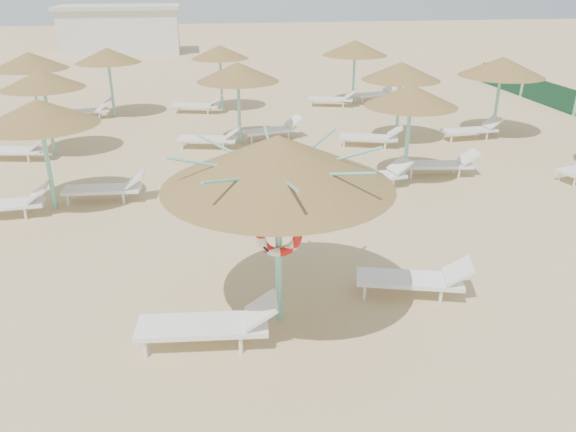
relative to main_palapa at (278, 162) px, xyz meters
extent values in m
plane|color=tan|center=(-0.02, 0.39, -2.75)|extent=(120.00, 120.00, 0.00)
cylinder|color=#75CCBD|center=(0.00, 0.00, -1.43)|extent=(0.11, 0.11, 2.65)
cone|color=olive|center=(0.00, 0.00, 0.01)|extent=(3.53, 3.53, 0.79)
cylinder|color=#75CCBD|center=(0.00, 0.00, -0.26)|extent=(0.20, 0.20, 0.12)
cylinder|color=#75CCBD|center=(0.81, 0.00, -0.03)|extent=(1.60, 0.04, 0.40)
cylinder|color=#75CCBD|center=(0.57, 0.58, -0.03)|extent=(1.16, 1.16, 0.40)
cylinder|color=#75CCBD|center=(0.00, 0.81, -0.03)|extent=(0.04, 1.60, 0.40)
cylinder|color=#75CCBD|center=(-0.57, 0.58, -0.03)|extent=(1.16, 1.16, 0.40)
cylinder|color=#75CCBD|center=(-0.81, 0.00, -0.03)|extent=(1.60, 0.04, 0.40)
cylinder|color=#75CCBD|center=(-0.57, -0.57, -0.03)|extent=(1.16, 1.16, 0.40)
cylinder|color=#75CCBD|center=(0.00, -0.81, -0.03)|extent=(0.04, 1.60, 0.40)
cylinder|color=#75CCBD|center=(0.57, -0.57, -0.03)|extent=(1.16, 1.16, 0.40)
torus|color=red|center=(0.00, -0.10, -1.15)|extent=(0.73, 0.15, 0.73)
cylinder|color=white|center=(-2.13, -0.67, -2.61)|extent=(0.06, 0.06, 0.30)
cylinder|color=white|center=(-2.08, -0.14, -2.61)|extent=(0.06, 0.06, 0.30)
cylinder|color=white|center=(-0.71, -0.81, -2.61)|extent=(0.06, 0.06, 0.30)
cylinder|color=white|center=(-0.66, -0.28, -2.61)|extent=(0.06, 0.06, 0.30)
cube|color=white|center=(-1.26, -0.49, -2.42)|extent=(2.07, 0.85, 0.08)
cube|color=white|center=(-0.37, -0.58, -2.16)|extent=(0.57, 0.68, 0.39)
cylinder|color=white|center=(1.59, 0.38, -2.62)|extent=(0.06, 0.06, 0.27)
cylinder|color=white|center=(1.72, 0.85, -2.62)|extent=(0.06, 0.06, 0.27)
cylinder|color=white|center=(2.85, 0.01, -2.62)|extent=(0.06, 0.06, 0.27)
cylinder|color=white|center=(2.99, 0.48, -2.62)|extent=(0.06, 0.06, 0.27)
cube|color=white|center=(2.40, 0.40, -2.44)|extent=(1.95, 1.09, 0.08)
cube|color=white|center=(3.20, 0.17, -2.21)|extent=(0.62, 0.69, 0.36)
cylinder|color=#75CCBD|center=(-4.71, 5.68, -1.60)|extent=(0.11, 0.11, 2.30)
cone|color=olive|center=(-4.71, 5.68, -0.36)|extent=(2.67, 2.67, 0.60)
cylinder|color=#75CCBD|center=(-4.71, 5.68, -0.60)|extent=(0.20, 0.20, 0.12)
cylinder|color=white|center=(-5.25, 5.07, -2.61)|extent=(0.06, 0.06, 0.28)
cylinder|color=white|center=(-5.28, 5.56, -2.61)|extent=(0.06, 0.06, 0.28)
cube|color=white|center=(-5.81, 5.28, -2.43)|extent=(1.94, 0.74, 0.08)
cube|color=white|center=(-4.97, 5.33, -2.19)|extent=(0.52, 0.63, 0.36)
cylinder|color=white|center=(-4.43, 5.78, -2.61)|extent=(0.06, 0.06, 0.28)
cylinder|color=white|center=(-4.40, 6.28, -2.61)|extent=(0.06, 0.06, 0.28)
cylinder|color=white|center=(-3.08, 5.70, -2.61)|extent=(0.06, 0.06, 0.28)
cylinder|color=white|center=(-3.05, 6.20, -2.61)|extent=(0.06, 0.06, 0.28)
cube|color=white|center=(-3.61, 5.98, -2.43)|extent=(1.94, 0.74, 0.08)
cube|color=white|center=(-2.77, 5.93, -2.19)|extent=(0.52, 0.63, 0.36)
cylinder|color=#75CCBD|center=(-5.68, 10.33, -1.60)|extent=(0.11, 0.11, 2.30)
cone|color=olive|center=(-5.68, 10.33, -0.37)|extent=(2.48, 2.48, 0.56)
cylinder|color=#75CCBD|center=(-5.68, 10.33, -0.60)|extent=(0.20, 0.20, 0.12)
cylinder|color=white|center=(-6.28, 9.59, -2.61)|extent=(0.06, 0.06, 0.28)
cylinder|color=white|center=(-6.19, 10.08, -2.61)|extent=(0.06, 0.06, 0.28)
cube|color=white|center=(-6.78, 9.93, -2.43)|extent=(1.98, 0.95, 0.08)
cube|color=white|center=(-5.94, 9.78, -2.19)|extent=(0.58, 0.68, 0.36)
cylinder|color=#75CCBD|center=(-4.40, 15.50, -1.60)|extent=(0.11, 0.11, 2.30)
cone|color=olive|center=(-4.40, 15.50, -0.37)|extent=(2.53, 2.53, 0.57)
cylinder|color=#75CCBD|center=(-4.40, 15.50, -0.60)|extent=(0.20, 0.20, 0.12)
cylinder|color=white|center=(-6.26, 14.73, -2.61)|extent=(0.06, 0.06, 0.28)
cylinder|color=white|center=(-6.33, 15.22, -2.61)|extent=(0.06, 0.06, 0.28)
cylinder|color=white|center=(-4.92, 14.94, -2.61)|extent=(0.06, 0.06, 0.28)
cylinder|color=white|center=(-5.00, 15.43, -2.61)|extent=(0.06, 0.06, 0.28)
cube|color=white|center=(-5.50, 15.10, -2.43)|extent=(1.97, 0.91, 0.08)
cube|color=white|center=(-4.67, 15.23, -2.19)|extent=(0.57, 0.67, 0.36)
cylinder|color=#75CCBD|center=(0.27, 10.66, -1.60)|extent=(0.11, 0.11, 2.30)
cone|color=olive|center=(0.27, 10.66, -0.36)|extent=(2.69, 2.69, 0.61)
cylinder|color=#75CCBD|center=(0.27, 10.66, -0.60)|extent=(0.20, 0.20, 0.12)
cylinder|color=white|center=(-1.67, 10.20, -2.61)|extent=(0.06, 0.06, 0.28)
cylinder|color=white|center=(-1.55, 10.69, -2.61)|extent=(0.06, 0.06, 0.28)
cylinder|color=white|center=(-0.35, 9.89, -2.61)|extent=(0.06, 0.06, 0.28)
cylinder|color=white|center=(-0.24, 10.38, -2.61)|extent=(0.06, 0.06, 0.28)
cube|color=white|center=(-0.83, 10.26, -2.43)|extent=(1.99, 1.04, 0.08)
cube|color=white|center=(0.00, 10.07, -2.19)|extent=(0.61, 0.69, 0.36)
cylinder|color=white|center=(0.65, 10.54, -2.61)|extent=(0.06, 0.06, 0.28)
cylinder|color=white|center=(0.53, 11.02, -2.61)|extent=(0.06, 0.06, 0.28)
cylinder|color=white|center=(1.96, 10.85, -2.61)|extent=(0.06, 0.06, 0.28)
cylinder|color=white|center=(1.85, 11.33, -2.61)|extent=(0.06, 0.06, 0.28)
cube|color=white|center=(1.37, 10.96, -2.43)|extent=(1.99, 1.04, 0.08)
cube|color=white|center=(2.20, 11.16, -2.19)|extent=(0.61, 0.69, 0.36)
cylinder|color=#75CCBD|center=(-0.03, 15.86, -1.60)|extent=(0.11, 0.11, 2.30)
cone|color=olive|center=(-0.03, 15.86, -0.38)|extent=(2.34, 2.34, 0.53)
cylinder|color=#75CCBD|center=(-0.03, 15.86, -0.60)|extent=(0.20, 0.20, 0.12)
cylinder|color=white|center=(-1.97, 15.42, -2.61)|extent=(0.06, 0.06, 0.28)
cylinder|color=white|center=(-1.84, 15.91, -2.61)|extent=(0.06, 0.06, 0.28)
cylinder|color=white|center=(-0.67, 15.07, -2.61)|extent=(0.06, 0.06, 0.28)
cylinder|color=white|center=(-0.54, 15.55, -2.61)|extent=(0.06, 0.06, 0.28)
cube|color=white|center=(-1.13, 15.46, -2.43)|extent=(2.00, 1.09, 0.08)
cube|color=white|center=(-0.31, 15.23, -2.19)|extent=(0.62, 0.71, 0.36)
cylinder|color=#75CCBD|center=(4.44, 6.14, -1.60)|extent=(0.11, 0.11, 2.30)
cone|color=olive|center=(4.44, 6.14, -0.37)|extent=(2.46, 2.46, 0.55)
cylinder|color=#75CCBD|center=(4.44, 6.14, -0.60)|extent=(0.20, 0.20, 0.12)
cylinder|color=white|center=(2.59, 5.38, -2.61)|extent=(0.06, 0.06, 0.28)
cylinder|color=white|center=(2.51, 5.87, -2.61)|extent=(0.06, 0.06, 0.28)
cylinder|color=white|center=(3.92, 5.58, -2.61)|extent=(0.06, 0.06, 0.28)
cylinder|color=white|center=(3.85, 6.07, -2.61)|extent=(0.06, 0.06, 0.28)
cube|color=white|center=(3.34, 5.74, -2.43)|extent=(1.97, 0.90, 0.08)
cube|color=white|center=(4.18, 5.87, -2.19)|extent=(0.57, 0.67, 0.36)
cylinder|color=white|center=(4.71, 6.32, -2.61)|extent=(0.06, 0.06, 0.28)
cylinder|color=white|center=(4.79, 6.81, -2.61)|extent=(0.06, 0.06, 0.28)
cylinder|color=white|center=(6.05, 6.11, -2.61)|extent=(0.06, 0.06, 0.28)
cylinder|color=white|center=(6.12, 6.61, -2.61)|extent=(0.06, 0.06, 0.28)
cube|color=white|center=(5.54, 6.44, -2.43)|extent=(1.97, 0.90, 0.08)
cube|color=white|center=(6.38, 6.32, -2.19)|extent=(0.57, 0.67, 0.36)
cylinder|color=#75CCBD|center=(5.56, 9.98, -1.60)|extent=(0.11, 0.11, 2.30)
cone|color=olive|center=(5.56, 9.98, -0.37)|extent=(2.58, 2.58, 0.58)
cylinder|color=#75CCBD|center=(5.56, 9.98, -0.60)|extent=(0.20, 0.20, 0.12)
cylinder|color=white|center=(3.62, 9.58, -2.61)|extent=(0.06, 0.06, 0.28)
cylinder|color=white|center=(3.77, 10.06, -2.61)|extent=(0.06, 0.06, 0.28)
cylinder|color=white|center=(4.90, 9.17, -2.61)|extent=(0.06, 0.06, 0.28)
cylinder|color=white|center=(5.06, 9.65, -2.61)|extent=(0.06, 0.06, 0.28)
cube|color=white|center=(4.46, 9.58, -2.43)|extent=(2.00, 1.17, 0.08)
cube|color=white|center=(5.26, 9.32, -2.19)|extent=(0.64, 0.72, 0.36)
cylinder|color=#75CCBD|center=(5.74, 16.19, -1.60)|extent=(0.11, 0.11, 2.30)
cone|color=olive|center=(5.74, 16.19, -0.36)|extent=(2.79, 2.79, 0.63)
cylinder|color=#75CCBD|center=(5.74, 16.19, -0.60)|extent=(0.20, 0.20, 0.12)
cylinder|color=white|center=(3.80, 15.77, -2.61)|extent=(0.06, 0.06, 0.28)
cylinder|color=white|center=(3.94, 16.25, -2.61)|extent=(0.06, 0.06, 0.28)
cylinder|color=white|center=(5.10, 15.39, -2.61)|extent=(0.06, 0.06, 0.28)
cylinder|color=white|center=(5.24, 15.87, -2.61)|extent=(0.06, 0.06, 0.28)
cube|color=white|center=(4.64, 15.79, -2.43)|extent=(2.00, 1.13, 0.08)
cube|color=white|center=(5.45, 15.55, -2.19)|extent=(0.63, 0.71, 0.36)
cylinder|color=white|center=(6.14, 16.02, -2.61)|extent=(0.06, 0.06, 0.28)
cylinder|color=white|center=(6.00, 16.50, -2.61)|extent=(0.06, 0.06, 0.28)
cylinder|color=white|center=(7.44, 16.40, -2.61)|extent=(0.06, 0.06, 0.28)
cylinder|color=white|center=(7.30, 16.88, -2.61)|extent=(0.06, 0.06, 0.28)
cube|color=white|center=(6.84, 16.49, -2.43)|extent=(2.00, 1.13, 0.08)
cube|color=white|center=(7.65, 16.72, -2.19)|extent=(0.63, 0.71, 0.36)
cylinder|color=white|center=(8.85, 4.99, -2.61)|extent=(0.06, 0.06, 0.28)
cylinder|color=white|center=(8.73, 5.48, -2.61)|extent=(0.06, 0.06, 0.28)
cylinder|color=#75CCBD|center=(9.26, 10.25, -1.60)|extent=(0.11, 0.11, 2.30)
cone|color=olive|center=(9.26, 10.25, -0.36)|extent=(2.89, 2.89, 0.65)
cylinder|color=#75CCBD|center=(9.26, 10.25, -0.60)|extent=(0.20, 0.20, 0.12)
cylinder|color=white|center=(7.38, 9.55, -2.61)|extent=(0.06, 0.06, 0.28)
cylinder|color=white|center=(7.34, 10.05, -2.61)|extent=(0.06, 0.06, 0.28)
cylinder|color=white|center=(8.72, 9.64, -2.61)|extent=(0.06, 0.06, 0.28)
cylinder|color=white|center=(8.69, 10.14, -2.61)|extent=(0.06, 0.06, 0.28)
cube|color=white|center=(8.16, 9.85, -2.43)|extent=(1.94, 0.75, 0.08)
cube|color=white|center=(9.00, 9.91, -2.19)|extent=(0.53, 0.63, 0.36)
cylinder|color=#75CCBD|center=(-7.03, 14.43, -1.60)|extent=(0.11, 0.11, 2.30)
cone|color=olive|center=(-7.03, 14.43, -0.36)|extent=(2.72, 2.72, 0.61)
cylinder|color=#75CCBD|center=(-7.03, 14.43, -0.60)|extent=(0.20, 0.20, 0.12)
cylinder|color=white|center=(-7.60, 13.74, -2.61)|extent=(0.06, 0.06, 0.28)
cylinder|color=white|center=(-7.56, 14.24, -2.61)|extent=(0.06, 0.06, 0.28)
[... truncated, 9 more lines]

